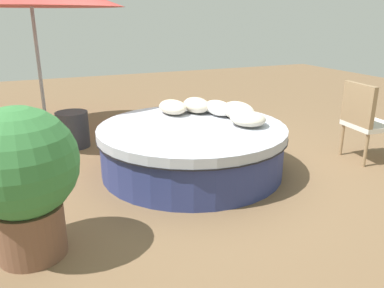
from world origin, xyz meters
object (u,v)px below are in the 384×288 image
object	(u,v)px
throw_pillow_4	(173,107)
throw_pillow_1	(238,111)
throw_pillow_2	(218,108)
planter	(22,174)
throw_pillow_3	(196,105)
round_bed	(192,148)
side_table	(73,129)
patio_chair	(364,117)
throw_pillow_0	(248,119)

from	to	relation	value
throw_pillow_4	throw_pillow_1	bearing A→B (deg)	-131.13
throw_pillow_1	throw_pillow_4	world-z (taller)	throw_pillow_1
throw_pillow_2	planter	size ratio (longest dim) A/B	0.46
throw_pillow_3	throw_pillow_4	size ratio (longest dim) A/B	0.92
throw_pillow_2	planter	world-z (taller)	planter
throw_pillow_2	throw_pillow_4	world-z (taller)	throw_pillow_2
round_bed	side_table	size ratio (longest dim) A/B	4.39
throw_pillow_2	patio_chair	distance (m)	1.81
throw_pillow_0	throw_pillow_2	world-z (taller)	throw_pillow_2
throw_pillow_0	planter	xyz separation A→B (m)	(-0.84, 2.39, 0.04)
throw_pillow_3	side_table	size ratio (longest dim) A/B	0.92
side_table	throw_pillow_3	bearing A→B (deg)	-121.46
patio_chair	planter	distance (m)	3.95
throw_pillow_1	throw_pillow_3	bearing A→B (deg)	34.07
throw_pillow_3	side_table	distance (m)	1.78
throw_pillow_3	throw_pillow_4	xyz separation A→B (m)	(0.06, 0.30, -0.01)
throw_pillow_3	side_table	bearing A→B (deg)	58.54
round_bed	patio_chair	bearing A→B (deg)	-103.48
round_bed	side_table	bearing A→B (deg)	38.57
throw_pillow_0	patio_chair	distance (m)	1.54
throw_pillow_0	throw_pillow_2	distance (m)	0.59
throw_pillow_3	planter	size ratio (longest dim) A/B	0.39
round_bed	planter	distance (m)	2.13
throw_pillow_4	patio_chair	world-z (taller)	patio_chair
throw_pillow_2	throw_pillow_4	distance (m)	0.58
round_bed	throw_pillow_3	size ratio (longest dim) A/B	4.76
throw_pillow_4	throw_pillow_2	bearing A→B (deg)	-118.74
throw_pillow_3	patio_chair	bearing A→B (deg)	-120.75
round_bed	side_table	xyz separation A→B (m)	(1.47, 1.17, -0.04)
throw_pillow_2	round_bed	bearing A→B (deg)	124.07
planter	throw_pillow_0	bearing A→B (deg)	-70.67
throw_pillow_4	planter	distance (m)	2.48
throw_pillow_2	throw_pillow_0	bearing A→B (deg)	-172.08
throw_pillow_0	side_table	size ratio (longest dim) A/B	0.93
throw_pillow_2	patio_chair	xyz separation A→B (m)	(-0.85, -1.60, -0.08)
throw_pillow_4	planter	xyz separation A→B (m)	(-1.70, 1.80, 0.03)
throw_pillow_3	planter	bearing A→B (deg)	128.03
round_bed	throw_pillow_4	size ratio (longest dim) A/B	4.37
throw_pillow_0	throw_pillow_4	size ratio (longest dim) A/B	0.93
throw_pillow_1	throw_pillow_3	distance (m)	0.60
throw_pillow_3	throw_pillow_4	world-z (taller)	throw_pillow_3
throw_pillow_4	throw_pillow_0	bearing A→B (deg)	-145.56
throw_pillow_2	side_table	size ratio (longest dim) A/B	1.08
patio_chair	planter	world-z (taller)	planter
round_bed	throw_pillow_3	xyz separation A→B (m)	(0.57, -0.30, 0.37)
planter	patio_chair	bearing A→B (deg)	-81.73
round_bed	throw_pillow_2	distance (m)	0.72
throw_pillow_2	planter	xyz separation A→B (m)	(-1.42, 2.31, 0.03)
patio_chair	throw_pillow_0	bearing A→B (deg)	-94.43
round_bed	throw_pillow_4	distance (m)	0.72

